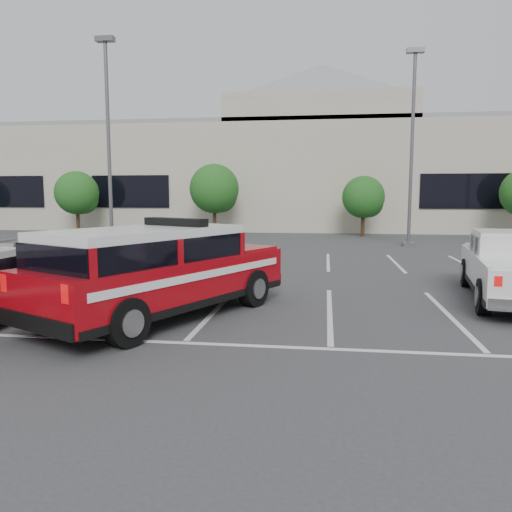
{
  "coord_description": "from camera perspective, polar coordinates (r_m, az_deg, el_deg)",
  "views": [
    {
      "loc": [
        2.57,
        -11.59,
        2.74
      ],
      "look_at": [
        0.66,
        2.07,
        1.05
      ],
      "focal_mm": 35.0,
      "sensor_mm": 36.0,
      "label": 1
    }
  ],
  "objects": [
    {
      "name": "tree_mid_left",
      "position": [
        34.46,
        -4.62,
        7.47
      ],
      "size": [
        3.37,
        3.37,
        4.85
      ],
      "color": "#3F2B19",
      "rests_on": "ground"
    },
    {
      "name": "stall_markings",
      "position": [
        16.52,
        -1.11,
        -2.54
      ],
      "size": [
        23.0,
        15.0,
        0.01
      ],
      "primitive_type": "cube",
      "color": "silver",
      "rests_on": "ground"
    },
    {
      "name": "fire_chief_suv",
      "position": [
        11.31,
        -10.92,
        -2.47
      ],
      "size": [
        4.86,
        6.67,
        2.22
      ],
      "rotation": [
        0.0,
        0.0,
        -0.46
      ],
      "color": "maroon",
      "rests_on": "ground"
    },
    {
      "name": "ground",
      "position": [
        12.18,
        -4.46,
        -6.03
      ],
      "size": [
        120.0,
        120.0,
        0.0
      ],
      "primitive_type": "plane",
      "color": "#363639",
      "rests_on": "ground"
    },
    {
      "name": "convention_building",
      "position": [
        43.56,
        4.87,
        9.57
      ],
      "size": [
        60.0,
        16.99,
        13.2
      ],
      "color": "beige",
      "rests_on": "ground"
    },
    {
      "name": "tree_left",
      "position": [
        37.91,
        -19.64,
        6.64
      ],
      "size": [
        3.07,
        3.07,
        4.42
      ],
      "color": "#3F2B19",
      "rests_on": "ground"
    },
    {
      "name": "light_pole_mid",
      "position": [
        28.05,
        17.38,
        11.68
      ],
      "size": [
        0.9,
        0.6,
        10.24
      ],
      "color": "#59595E",
      "rests_on": "ground"
    },
    {
      "name": "tree_mid_right",
      "position": [
        33.73,
        12.32,
        6.43
      ],
      "size": [
        2.77,
        2.77,
        3.99
      ],
      "color": "#3F2B19",
      "rests_on": "ground"
    },
    {
      "name": "light_pole_left",
      "position": [
        25.97,
        -16.48,
        12.12
      ],
      "size": [
        0.9,
        0.6,
        10.24
      ],
      "color": "#59595E",
      "rests_on": "ground"
    }
  ]
}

